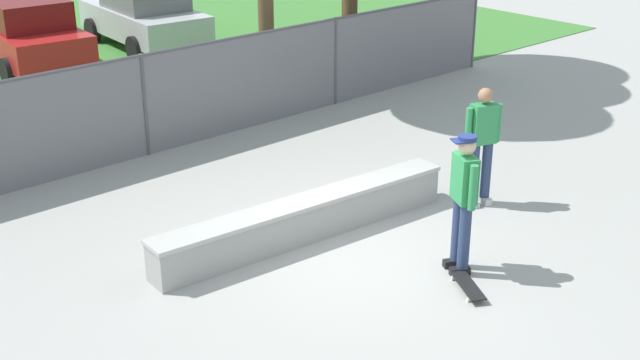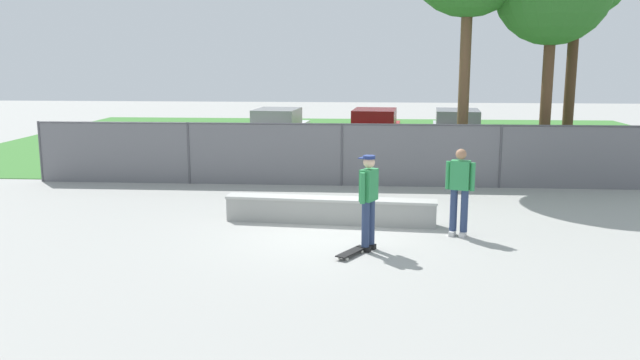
# 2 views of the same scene
# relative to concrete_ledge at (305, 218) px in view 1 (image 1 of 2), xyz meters

# --- Properties ---
(ground_plane) EXTENTS (80.00, 80.00, 0.00)m
(ground_plane) POSITION_rel_concrete_ledge_xyz_m (0.09, -0.91, -0.29)
(ground_plane) COLOR #9E9E99
(concrete_ledge) EXTENTS (4.73, 0.87, 0.57)m
(concrete_ledge) POSITION_rel_concrete_ledge_xyz_m (0.00, 0.00, 0.00)
(concrete_ledge) COLOR #999993
(concrete_ledge) RESTS_ON ground
(skateboarder) EXTENTS (0.40, 0.54, 1.84)m
(skateboarder) POSITION_rel_concrete_ledge_xyz_m (0.84, -2.04, 0.74)
(skateboarder) COLOR black
(skateboarder) RESTS_ON ground
(skateboard) EXTENTS (0.57, 0.79, 0.09)m
(skateboard) POSITION_rel_concrete_ledge_xyz_m (0.52, -2.44, -0.22)
(skateboard) COLOR black
(skateboard) RESTS_ON ground
(chainlink_fence) EXTENTS (17.90, 0.07, 1.80)m
(chainlink_fence) POSITION_rel_concrete_ledge_xyz_m (0.09, 4.29, 0.69)
(chainlink_fence) COLOR #4C4C51
(chainlink_fence) RESTS_ON ground
(car_red) EXTENTS (2.31, 4.35, 1.66)m
(car_red) POSITION_rel_concrete_ledge_xyz_m (1.10, 11.26, 0.55)
(car_red) COLOR #B21E1E
(car_red) RESTS_ON ground
(car_silver) EXTENTS (2.31, 4.35, 1.66)m
(car_silver) POSITION_rel_concrete_ledge_xyz_m (4.27, 11.24, 0.55)
(car_silver) COLOR #B7BABF
(car_silver) RESTS_ON ground
(bystander) EXTENTS (0.57, 0.37, 1.82)m
(bystander) POSITION_rel_concrete_ledge_xyz_m (2.71, -0.87, 0.72)
(bystander) COLOR beige
(bystander) RESTS_ON ground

